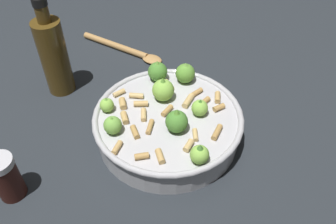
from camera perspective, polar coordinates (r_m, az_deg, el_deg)
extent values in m
plane|color=#23282D|center=(0.69, 0.00, -3.86)|extent=(2.40, 2.40, 0.00)
cylinder|color=#B7B7BC|center=(0.67, 0.00, -2.29)|extent=(0.27, 0.27, 0.05)
torus|color=#B7B7BC|center=(0.65, 0.00, -0.63)|extent=(0.28, 0.28, 0.01)
sphere|color=#4C8933|center=(0.72, -1.70, 6.56)|extent=(0.04, 0.04, 0.04)
cone|color=#75B247|center=(0.71, -1.74, 7.84)|extent=(0.02, 0.02, 0.02)
sphere|color=#8CC64C|center=(0.65, 5.18, 0.67)|extent=(0.03, 0.03, 0.03)
cone|color=#4C8933|center=(0.64, 5.27, 1.66)|extent=(0.01, 0.01, 0.01)
sphere|color=#8CC64C|center=(0.68, -0.80, 3.59)|extent=(0.04, 0.04, 0.04)
cone|color=#609E38|center=(0.66, -0.82, 5.00)|extent=(0.02, 0.02, 0.02)
sphere|color=#609E38|center=(0.72, 2.82, 6.31)|extent=(0.04, 0.04, 0.04)
cone|color=#75B247|center=(0.71, 2.87, 7.52)|extent=(0.02, 0.02, 0.01)
sphere|color=#75B247|center=(0.62, -9.00, -2.14)|extent=(0.03, 0.03, 0.03)
cone|color=#75B247|center=(0.61, -9.15, -1.16)|extent=(0.01, 0.01, 0.01)
sphere|color=#8CC64C|center=(0.67, -9.93, 1.11)|extent=(0.03, 0.03, 0.03)
cone|color=#75B247|center=(0.66, -10.08, 1.98)|extent=(0.01, 0.01, 0.01)
sphere|color=#4C8933|center=(0.62, 1.42, -1.56)|extent=(0.04, 0.04, 0.04)
cone|color=#609E38|center=(0.60, 1.45, -0.16)|extent=(0.02, 0.02, 0.02)
sphere|color=#8CC64C|center=(0.57, 5.16, -6.92)|extent=(0.03, 0.03, 0.03)
cone|color=#4C8933|center=(0.56, 5.27, -5.83)|extent=(0.02, 0.02, 0.01)
cylinder|color=tan|center=(0.69, -5.19, 2.67)|extent=(0.03, 0.02, 0.01)
cylinder|color=tan|center=(0.58, -4.31, -7.17)|extent=(0.03, 0.02, 0.01)
cylinder|color=tan|center=(0.68, 6.00, 1.75)|extent=(0.02, 0.03, 0.01)
cylinder|color=tan|center=(0.60, 3.36, -5.47)|extent=(0.01, 0.02, 0.01)
cylinder|color=tan|center=(0.60, -8.29, -5.72)|extent=(0.01, 0.03, 0.01)
cylinder|color=tan|center=(0.63, 8.15, -2.98)|extent=(0.01, 0.03, 0.01)
cylinder|color=tan|center=(0.63, -2.96, -2.42)|extent=(0.02, 0.03, 0.01)
cylinder|color=tan|center=(0.69, 8.07, 2.38)|extent=(0.02, 0.03, 0.01)
cylinder|color=tan|center=(0.65, -7.09, -0.92)|extent=(0.03, 0.03, 0.01)
cylinder|color=tan|center=(0.70, 4.65, 3.18)|extent=(0.02, 0.03, 0.01)
cylinder|color=tan|center=(0.67, -7.39, 1.38)|extent=(0.03, 0.03, 0.01)
cylinder|color=tan|center=(0.66, -0.15, 0.24)|extent=(0.01, 0.03, 0.01)
cylinder|color=tan|center=(0.67, -4.56, 1.25)|extent=(0.03, 0.02, 0.01)
cylinder|color=tan|center=(0.58, -1.31, -7.21)|extent=(0.03, 0.03, 0.01)
cylinder|color=tan|center=(0.65, -4.00, -0.44)|extent=(0.02, 0.03, 0.01)
cylinder|color=tan|center=(0.62, 4.47, -3.73)|extent=(0.02, 0.03, 0.01)
cylinder|color=tan|center=(0.68, 3.29, 1.82)|extent=(0.01, 0.03, 0.01)
cylinder|color=tan|center=(0.62, -5.42, -3.26)|extent=(0.03, 0.03, 0.01)
cylinder|color=tan|center=(0.67, 8.29, 0.72)|extent=(0.02, 0.02, 0.01)
cylinder|color=tan|center=(0.70, -7.98, 3.10)|extent=(0.02, 0.03, 0.01)
cylinder|color=tan|center=(0.71, 0.17, 4.44)|extent=(0.03, 0.02, 0.01)
cylinder|color=#33140F|center=(0.64, -24.72, -10.00)|extent=(0.04, 0.04, 0.08)
cylinder|color=#4C3814|center=(0.78, -18.00, 8.40)|extent=(0.06, 0.06, 0.17)
cylinder|color=#4C3814|center=(0.73, -19.77, 14.85)|extent=(0.03, 0.03, 0.04)
cylinder|color=black|center=(0.72, -20.27, 16.59)|extent=(0.03, 0.03, 0.02)
cylinder|color=#B2844C|center=(0.93, -8.63, 10.67)|extent=(0.20, 0.03, 0.02)
ellipsoid|color=#B2844C|center=(0.88, -2.61, 8.58)|extent=(0.05, 0.04, 0.01)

